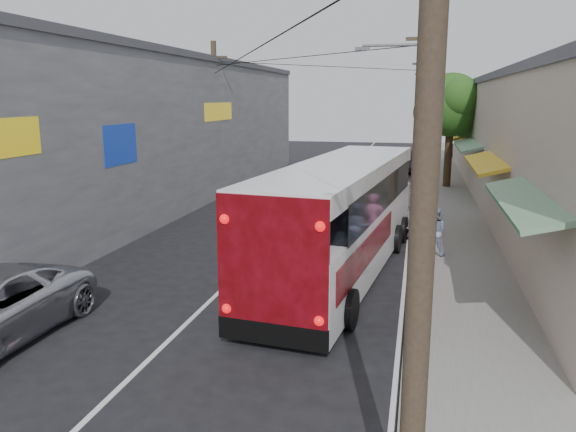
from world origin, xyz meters
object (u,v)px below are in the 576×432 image
at_px(parked_suv, 403,208).
at_px(pedestrian_far, 434,231).
at_px(parked_car_mid, 389,189).
at_px(pedestrian_near, 424,223).
at_px(parked_car_far, 411,161).
at_px(coach_bus, 343,216).

relative_size(parked_suv, pedestrian_far, 3.23).
relative_size(parked_car_mid, pedestrian_near, 2.48).
bearing_deg(parked_car_far, parked_car_mid, -98.22).
bearing_deg(parked_car_far, pedestrian_far, -91.97).
bearing_deg(pedestrian_far, coach_bus, 40.68).
xyz_separation_m(pedestrian_near, pedestrian_far, (0.33, -0.71, -0.12)).
bearing_deg(parked_suv, parked_car_far, 91.60).
distance_m(parked_suv, pedestrian_far, 4.95).
distance_m(parked_suv, parked_car_mid, 4.59).
distance_m(coach_bus, parked_car_mid, 11.54).
bearing_deg(coach_bus, parked_suv, 83.49).
relative_size(parked_car_far, pedestrian_near, 2.57).
bearing_deg(parked_car_mid, pedestrian_near, -75.65).
xyz_separation_m(parked_suv, pedestrian_far, (1.13, -4.82, 0.17)).
height_order(parked_suv, pedestrian_near, pedestrian_near).
bearing_deg(coach_bus, pedestrian_near, 56.34).
xyz_separation_m(coach_bus, parked_car_far, (1.59, 24.92, -0.96)).
distance_m(coach_bus, pedestrian_near, 3.78).
bearing_deg(pedestrian_far, parked_car_mid, -75.73).
relative_size(parked_car_far, pedestrian_far, 2.95).
bearing_deg(parked_car_far, pedestrian_near, -92.74).
bearing_deg(pedestrian_far, pedestrian_near, -62.26).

